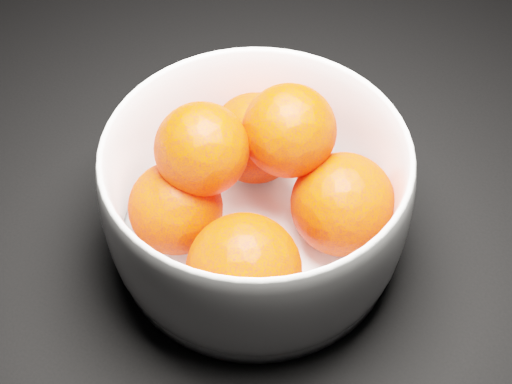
% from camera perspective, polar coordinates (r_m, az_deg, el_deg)
% --- Properties ---
extents(ground, '(3.00, 3.00, 0.00)m').
position_cam_1_polar(ground, '(0.70, 19.16, 7.06)').
color(ground, black).
rests_on(ground, ground).
extents(bowl, '(0.22, 0.22, 0.11)m').
position_cam_1_polar(bowl, '(0.51, 0.00, -0.39)').
color(bowl, silver).
rests_on(bowl, ground).
extents(orange_pile, '(0.18, 0.19, 0.11)m').
position_cam_1_polar(orange_pile, '(0.50, 0.06, 0.22)').
color(orange_pile, '#FF2400').
rests_on(orange_pile, bowl).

